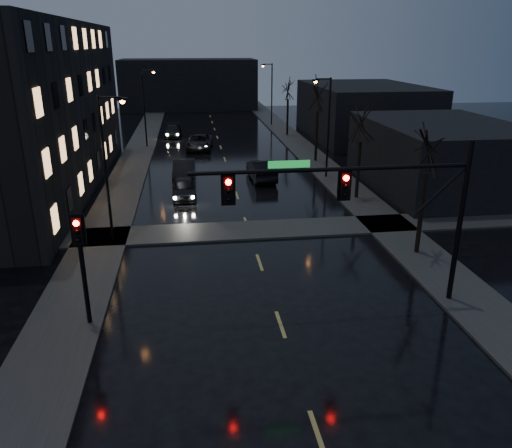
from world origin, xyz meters
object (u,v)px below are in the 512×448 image
object	(u,v)px
oncoming_car_c	(199,142)
oncoming_car_d	(173,131)
lead_car	(261,170)
oncoming_car_b	(184,170)
oncoming_car_a	(184,188)

from	to	relation	value
oncoming_car_c	oncoming_car_d	size ratio (longest dim) A/B	1.15
lead_car	oncoming_car_c	bearing A→B (deg)	-73.08
oncoming_car_c	lead_car	size ratio (longest dim) A/B	1.08
oncoming_car_c	oncoming_car_d	bearing A→B (deg)	116.96
oncoming_car_b	oncoming_car_c	xyz separation A→B (m)	(1.56, 12.36, -0.06)
oncoming_car_a	oncoming_car_b	distance (m)	4.96
oncoming_car_c	oncoming_car_d	xyz separation A→B (m)	(-2.94, 7.81, -0.07)
oncoming_car_c	lead_car	bearing A→B (deg)	-64.15
oncoming_car_c	lead_car	world-z (taller)	lead_car
lead_car	oncoming_car_a	bearing A→B (deg)	31.23
oncoming_car_a	oncoming_car_d	size ratio (longest dim) A/B	0.88
oncoming_car_d	lead_car	distance (m)	22.29
oncoming_car_d	lead_car	xyz separation A→B (m)	(7.60, -20.96, 0.14)
oncoming_car_c	oncoming_car_a	bearing A→B (deg)	-88.84
oncoming_car_c	oncoming_car_b	bearing A→B (deg)	-90.84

